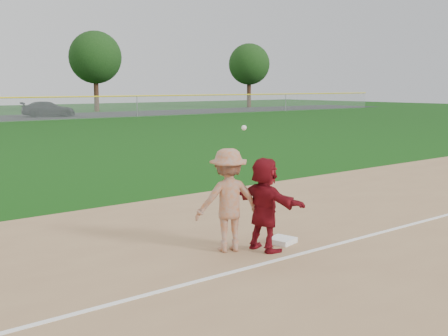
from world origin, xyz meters
TOP-DOWN VIEW (x-y plane):
  - ground at (0.00, 0.00)m, footprint 160.00×160.00m
  - foul_line at (0.00, -0.80)m, footprint 60.00×0.10m
  - first_base at (0.15, -0.07)m, footprint 0.54×0.54m
  - base_runner at (-0.42, -0.21)m, footprint 0.60×1.61m
  - car_right at (13.41, 45.58)m, footprint 5.36×3.20m
  - first_base_play at (-0.95, 0.19)m, footprint 1.37×1.08m
  - tree_3 at (22.00, 52.80)m, footprint 6.00×6.00m
  - tree_4 at (44.00, 51.20)m, footprint 5.60×5.60m

SIDE VIEW (x-z plane):
  - ground at x=0.00m, z-range 0.00..0.00m
  - foul_line at x=0.00m, z-range 0.02..0.03m
  - first_base at x=0.15m, z-range 0.02..0.12m
  - car_right at x=13.41m, z-range 0.01..1.47m
  - base_runner at x=-0.42m, z-range 0.02..1.73m
  - first_base_play at x=-0.95m, z-range -0.18..2.09m
  - tree_4 at x=44.00m, z-range 1.51..10.18m
  - tree_3 at x=22.00m, z-range 1.57..10.76m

